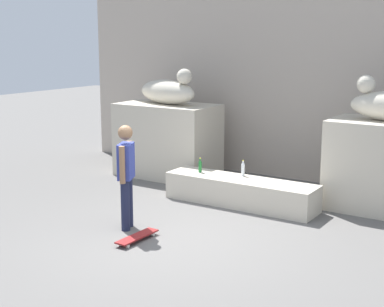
{
  "coord_description": "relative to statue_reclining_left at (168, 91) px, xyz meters",
  "views": [
    {
      "loc": [
        4.66,
        -6.78,
        3.01
      ],
      "look_at": [
        -0.36,
        0.96,
        1.1
      ],
      "focal_mm": 52.98,
      "sensor_mm": 36.0,
      "label": 1
    }
  ],
  "objects": [
    {
      "name": "ground_plane",
      "position": [
        2.35,
        -3.1,
        -1.87
      ],
      "size": [
        40.0,
        40.0,
        0.0
      ],
      "primitive_type": "plane",
      "color": "#605E5B"
    },
    {
      "name": "facade_wall",
      "position": [
        2.35,
        1.53,
        1.52
      ],
      "size": [
        10.82,
        0.6,
        6.78
      ],
      "primitive_type": "cube",
      "color": "#B8AA9B",
      "rests_on": "ground_plane"
    },
    {
      "name": "pedestal_left",
      "position": [
        -0.04,
        0.01,
        -1.08
      ],
      "size": [
        2.15,
        1.2,
        1.59
      ],
      "primitive_type": "cube",
      "color": "beige",
      "rests_on": "ground_plane"
    },
    {
      "name": "statue_reclining_left",
      "position": [
        0.0,
        0.0,
        0.0
      ],
      "size": [
        1.69,
        0.93,
        0.78
      ],
      "rotation": [
        0.0,
        0.0,
        -0.24
      ],
      "color": "beige",
      "rests_on": "pedestal_left"
    },
    {
      "name": "ledge_block",
      "position": [
        2.35,
        -1.07,
        -1.63
      ],
      "size": [
        2.84,
        0.7,
        0.49
      ],
      "primitive_type": "cube",
      "color": "beige",
      "rests_on": "ground_plane"
    },
    {
      "name": "skater",
      "position": [
        1.45,
        -3.2,
        -0.95
      ],
      "size": [
        0.33,
        0.5,
        1.67
      ],
      "rotation": [
        0.0,
        0.0,
        2.0
      ],
      "color": "#1E233F",
      "rests_on": "ground_plane"
    },
    {
      "name": "skateboard",
      "position": [
        1.93,
        -3.56,
        -1.81
      ],
      "size": [
        0.22,
        0.8,
        0.08
      ],
      "rotation": [
        0.0,
        0.0,
        1.55
      ],
      "color": "maroon",
      "rests_on": "ground_plane"
    },
    {
      "name": "bottle_green",
      "position": [
        1.47,
        -1.06,
        -1.27
      ],
      "size": [
        0.06,
        0.06,
        0.28
      ],
      "color": "#1E722D",
      "rests_on": "ledge_block"
    },
    {
      "name": "bottle_clear",
      "position": [
        2.29,
        -0.87,
        -1.26
      ],
      "size": [
        0.06,
        0.06,
        0.3
      ],
      "color": "silver",
      "rests_on": "ledge_block"
    }
  ]
}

